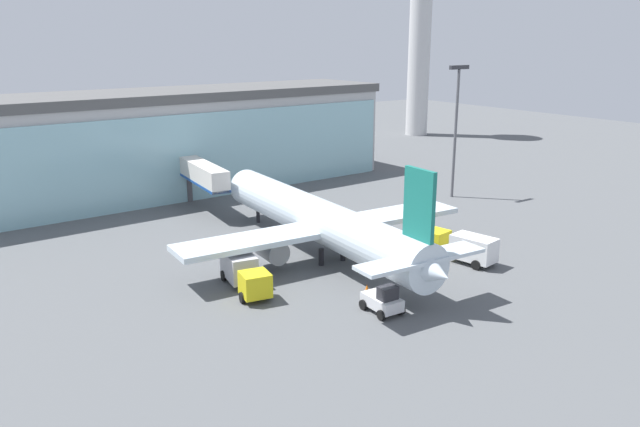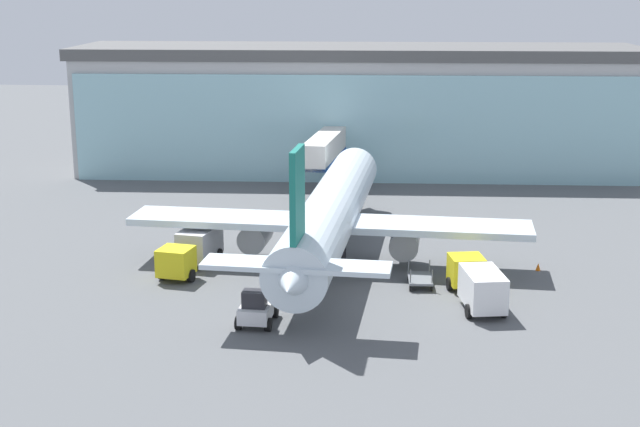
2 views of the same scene
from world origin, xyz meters
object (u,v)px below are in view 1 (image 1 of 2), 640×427
at_px(control_tower, 421,21).
at_px(fuel_truck, 461,246).
at_px(airplane, 321,221).
at_px(safety_cone_wingtip, 440,229).
at_px(catering_truck, 244,272).
at_px(baggage_cart, 408,253).
at_px(apron_light_mast, 456,119).
at_px(jet_bridge, 201,174).
at_px(safety_cone_nose, 367,288).
at_px(pushback_tug, 383,301).

distance_m(control_tower, fuel_truck, 83.22).
xyz_separation_m(airplane, safety_cone_wingtip, (15.09, -0.98, -3.26)).
height_order(catering_truck, safety_cone_wingtip, catering_truck).
bearing_deg(baggage_cart, fuel_truck, -136.09).
distance_m(apron_light_mast, airplane, 29.87).
height_order(control_tower, catering_truck, control_tower).
xyz_separation_m(jet_bridge, safety_cone_nose, (0.38, -31.05, -4.24)).
relative_size(airplane, safety_cone_wingtip, 64.57).
bearing_deg(safety_cone_wingtip, airplane, 176.28).
xyz_separation_m(safety_cone_nose, safety_cone_wingtip, (16.81, 8.12, 0.00)).
relative_size(airplane, catering_truck, 4.69).
xyz_separation_m(catering_truck, safety_cone_wingtip, (24.85, 1.78, -1.19)).
bearing_deg(safety_cone_nose, fuel_truck, 3.11).
distance_m(pushback_tug, safety_cone_wingtip, 22.14).
bearing_deg(control_tower, baggage_cart, -134.04).
xyz_separation_m(control_tower, fuel_truck, (-52.16, -60.95, -22.15)).
bearing_deg(pushback_tug, fuel_truck, -68.52).
bearing_deg(control_tower, airplane, -139.87).
relative_size(baggage_cart, pushback_tug, 0.88).
height_order(catering_truck, fuel_truck, same).
relative_size(fuel_truck, safety_cone_nose, 13.77).
bearing_deg(jet_bridge, safety_cone_nose, -173.72).
distance_m(fuel_truck, baggage_cart, 4.96).
distance_m(catering_truck, safety_cone_nose, 10.30).
bearing_deg(catering_truck, fuel_truck, 84.11).
relative_size(catering_truck, fuel_truck, 1.00).
relative_size(pushback_tug, safety_cone_wingtip, 5.96).
xyz_separation_m(fuel_truck, safety_cone_wingtip, (4.99, 7.48, -1.19)).
height_order(fuel_truck, safety_cone_nose, fuel_truck).
height_order(jet_bridge, pushback_tug, jet_bridge).
bearing_deg(baggage_cart, airplane, 49.20).
height_order(control_tower, baggage_cart, control_tower).
relative_size(control_tower, catering_truck, 5.25).
distance_m(airplane, safety_cone_wingtip, 15.47).
bearing_deg(airplane, baggage_cart, -124.65).
relative_size(apron_light_mast, airplane, 0.48).
xyz_separation_m(control_tower, baggage_cart, (-55.70, -57.61, -23.12)).
bearing_deg(pushback_tug, control_tower, -42.50).
distance_m(catering_truck, fuel_truck, 20.65).
xyz_separation_m(baggage_cart, safety_cone_nose, (-8.27, -3.98, -0.23)).
height_order(pushback_tug, safety_cone_nose, pushback_tug).
height_order(jet_bridge, airplane, airplane).
bearing_deg(jet_bridge, catering_truck, 168.37).
relative_size(control_tower, fuel_truck, 5.25).
distance_m(jet_bridge, airplane, 22.07).
bearing_deg(pushback_tug, safety_cone_nose, -20.56).
distance_m(fuel_truck, safety_cone_nose, 11.90).
relative_size(apron_light_mast, safety_cone_nose, 30.76).
height_order(safety_cone_nose, safety_cone_wingtip, same).
relative_size(catering_truck, safety_cone_nose, 13.77).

